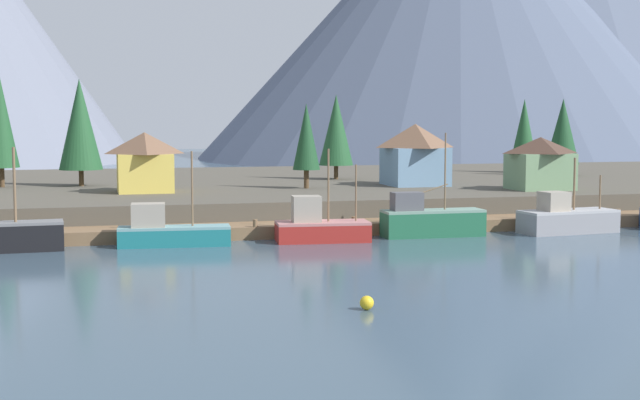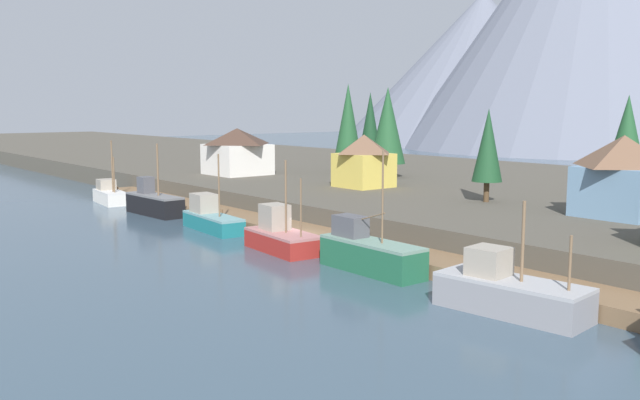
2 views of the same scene
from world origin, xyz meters
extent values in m
cube|color=#384C5B|center=(0.00, 20.00, -0.50)|extent=(400.00, 400.00, 1.00)
cube|color=brown|center=(0.00, 2.00, 0.50)|extent=(80.00, 4.00, 1.00)
cylinder|color=brown|center=(-20.00, 0.20, 0.80)|extent=(0.36, 0.36, 1.60)
cylinder|color=brown|center=(-12.00, 0.20, 0.80)|extent=(0.36, 0.36, 1.60)
cylinder|color=brown|center=(-4.00, 0.20, 0.80)|extent=(0.36, 0.36, 1.60)
cylinder|color=brown|center=(4.00, 0.20, 0.80)|extent=(0.36, 0.36, 1.60)
cylinder|color=brown|center=(12.00, 0.20, 0.80)|extent=(0.36, 0.36, 1.60)
cylinder|color=brown|center=(20.00, 0.20, 0.80)|extent=(0.36, 0.36, 1.60)
cylinder|color=brown|center=(28.00, 0.20, 0.80)|extent=(0.36, 0.36, 1.60)
cube|color=#4C473D|center=(0.00, 32.00, 1.25)|extent=(400.00, 56.00, 2.50)
cone|color=#4C566B|center=(71.80, 136.93, 34.94)|extent=(127.84, 127.84, 69.88)
cube|color=black|center=(-22.36, -1.48, 0.95)|extent=(8.29, 2.73, 1.89)
cube|color=slate|center=(-22.36, -1.48, 1.99)|extent=(8.29, 2.73, 0.20)
cylinder|color=brown|center=(-21.52, -1.44, 4.74)|extent=(0.20, 0.20, 5.30)
cube|color=#196B70|center=(-10.40, -1.60, 0.63)|extent=(8.35, 2.97, 1.27)
cube|color=#679496|center=(-10.40, -1.60, 1.37)|extent=(8.35, 2.97, 0.20)
cube|color=gray|center=(-12.27, -1.45, 2.33)|extent=(2.57, 2.01, 1.73)
cylinder|color=brown|center=(-9.06, -1.71, 4.24)|extent=(0.15, 0.15, 5.54)
cube|color=maroon|center=(0.84, -2.00, 0.67)|extent=(7.35, 3.68, 1.33)
cube|color=#AD6C6A|center=(0.84, -2.00, 1.43)|extent=(7.35, 3.68, 0.20)
cube|color=gray|center=(-0.41, -1.88, 2.53)|extent=(2.31, 1.97, 1.99)
cylinder|color=brown|center=(1.29, -2.04, 4.32)|extent=(0.15, 0.15, 5.57)
cylinder|color=brown|center=(3.43, -2.25, 3.71)|extent=(0.13, 0.13, 4.36)
cube|color=#1E5B3D|center=(10.13, -1.40, 0.97)|extent=(8.22, 2.55, 1.94)
cube|color=gray|center=(10.13, -1.40, 2.04)|extent=(8.22, 2.55, 0.20)
cube|color=#4C4C51|center=(7.92, -1.36, 2.86)|extent=(2.41, 1.51, 1.45)
cylinder|color=brown|center=(11.13, -1.41, 5.21)|extent=(0.13, 0.13, 6.13)
cylinder|color=brown|center=(9.97, -1.39, 3.75)|extent=(2.81, 0.13, 0.93)
cube|color=gray|center=(21.80, -2.09, 0.84)|extent=(8.47, 3.87, 1.69)
cube|color=#9F9FA2|center=(21.80, -2.09, 1.79)|extent=(8.47, 3.87, 0.20)
cube|color=gray|center=(20.36, -2.25, 2.67)|extent=(2.22, 2.17, 1.56)
cylinder|color=brown|center=(22.33, -2.04, 4.04)|extent=(0.18, 0.18, 4.31)
cylinder|color=brown|center=(24.92, -1.75, 3.30)|extent=(0.15, 0.15, 2.83)
cube|color=#6B8E66|center=(26.29, 11.01, 4.27)|extent=(5.53, 4.72, 3.55)
pyramid|color=#422D23|center=(26.29, 11.01, 6.84)|extent=(5.81, 4.95, 1.59)
cube|color=gold|center=(-11.34, 17.68, 4.31)|extent=(5.06, 5.04, 3.62)
pyramid|color=brown|center=(-11.34, 17.68, 7.13)|extent=(5.32, 5.29, 2.02)
cube|color=#6689A8|center=(16.48, 19.49, 4.47)|extent=(5.84, 5.95, 3.93)
pyramid|color=brown|center=(16.48, 19.49, 7.67)|extent=(6.13, 6.25, 2.46)
cylinder|color=#4C3823|center=(-17.26, 27.04, 3.35)|extent=(0.50, 0.50, 1.70)
cone|color=#1E4C28|center=(-17.26, 27.04, 8.86)|extent=(4.42, 4.42, 9.32)
cylinder|color=#4C3823|center=(-25.03, 27.47, 3.50)|extent=(0.50, 0.50, 2.00)
cone|color=#1E4C28|center=(-25.03, 27.47, 9.31)|extent=(3.55, 3.55, 9.63)
cylinder|color=#4C3823|center=(38.21, 37.24, 3.21)|extent=(0.50, 0.50, 1.43)
cone|color=#1E4C28|center=(38.21, 37.24, 7.98)|extent=(3.32, 3.32, 8.11)
cylinder|color=#4C3823|center=(39.76, 30.25, 3.19)|extent=(0.50, 0.50, 1.38)
cone|color=#194223|center=(39.76, 30.25, 7.91)|extent=(4.06, 4.06, 8.04)
cylinder|color=#4C3823|center=(4.49, 18.21, 3.43)|extent=(0.50, 0.50, 1.87)
cone|color=#194223|center=(4.49, 18.21, 7.66)|extent=(2.73, 2.73, 6.58)
cylinder|color=#4C3823|center=(11.02, 30.57, 3.31)|extent=(0.50, 0.50, 1.63)
cone|color=#1E4C28|center=(11.02, 30.57, 8.18)|extent=(3.94, 3.94, 8.10)
sphere|color=gold|center=(-3.31, -26.28, 0.35)|extent=(0.70, 0.70, 0.70)
camera|label=1|loc=(-16.24, -66.85, 9.27)|focal=49.47mm
camera|label=2|loc=(43.31, -32.88, 11.04)|focal=38.85mm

